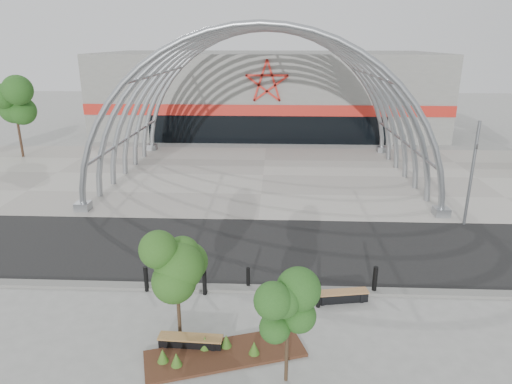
% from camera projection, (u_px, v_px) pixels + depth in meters
% --- Properties ---
extents(ground, '(140.00, 140.00, 0.00)m').
position_uv_depth(ground, '(251.00, 287.00, 17.91)').
color(ground, gray).
rests_on(ground, ground).
extents(road, '(140.00, 7.00, 0.02)m').
position_uv_depth(road, '(256.00, 248.00, 21.22)').
color(road, black).
rests_on(road, ground).
extents(forecourt, '(60.00, 17.00, 0.04)m').
position_uv_depth(forecourt, '(263.00, 175.00, 32.58)').
color(forecourt, '#A09A91').
rests_on(forecourt, ground).
extents(kerb, '(60.00, 0.50, 0.12)m').
position_uv_depth(kerb, '(251.00, 289.00, 17.65)').
color(kerb, slate).
rests_on(kerb, ground).
extents(arena_building, '(34.00, 15.24, 8.00)m').
position_uv_depth(arena_building, '(268.00, 92.00, 48.33)').
color(arena_building, slate).
rests_on(arena_building, ground).
extents(vault_canopy, '(20.80, 15.80, 20.36)m').
position_uv_depth(vault_canopy, '(263.00, 175.00, 32.58)').
color(vault_canopy, '#92979B').
rests_on(vault_canopy, ground).
extents(planting_bed, '(5.10, 2.93, 0.52)m').
position_uv_depth(planting_bed, '(223.00, 351.00, 14.01)').
color(planting_bed, '#3F1F19').
rests_on(planting_bed, ground).
extents(signal_pole, '(0.34, 0.77, 5.47)m').
position_uv_depth(signal_pole, '(472.00, 172.00, 23.04)').
color(signal_pole, slate).
rests_on(signal_pole, ground).
extents(street_tree_0, '(1.65, 1.65, 3.77)m').
position_uv_depth(street_tree_0, '(176.00, 261.00, 14.16)').
color(street_tree_0, '#322315').
rests_on(street_tree_0, ground).
extents(street_tree_1, '(1.29, 1.29, 3.04)m').
position_uv_depth(street_tree_1, '(288.00, 314.00, 12.32)').
color(street_tree_1, '#302516').
rests_on(street_tree_1, ground).
extents(bench_0, '(2.04, 0.54, 0.42)m').
position_uv_depth(bench_0, '(191.00, 342.00, 14.30)').
color(bench_0, black).
rests_on(bench_0, ground).
extents(bench_1, '(2.05, 0.77, 0.42)m').
position_uv_depth(bench_1, '(341.00, 296.00, 16.86)').
color(bench_1, black).
rests_on(bench_1, ground).
extents(bollard_0, '(0.17, 0.17, 1.04)m').
position_uv_depth(bollard_0, '(146.00, 279.00, 17.46)').
color(bollard_0, black).
rests_on(bollard_0, ground).
extents(bollard_1, '(0.16, 0.16, 1.01)m').
position_uv_depth(bollard_1, '(205.00, 282.00, 17.24)').
color(bollard_1, black).
rests_on(bollard_1, ground).
extents(bollard_2, '(0.14, 0.14, 0.87)m').
position_uv_depth(bollard_2, '(248.00, 278.00, 17.70)').
color(bollard_2, black).
rests_on(bollard_2, ground).
extents(bollard_3, '(0.16, 0.16, 0.98)m').
position_uv_depth(bollard_3, '(318.00, 295.00, 16.42)').
color(bollard_3, black).
rests_on(bollard_3, ground).
extents(bollard_4, '(0.18, 0.18, 1.10)m').
position_uv_depth(bollard_4, '(375.00, 280.00, 17.32)').
color(bollard_4, black).
rests_on(bollard_4, ground).
extents(bg_tree_0, '(3.00, 3.00, 6.45)m').
position_uv_depth(bg_tree_0, '(14.00, 100.00, 36.23)').
color(bg_tree_0, black).
rests_on(bg_tree_0, ground).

